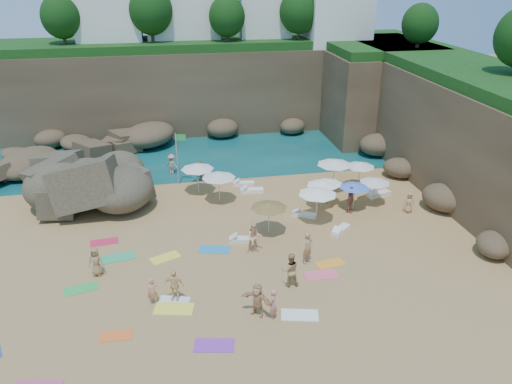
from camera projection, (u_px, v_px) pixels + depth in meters
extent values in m
plane|color=tan|center=(233.00, 245.00, 30.37)|extent=(120.00, 120.00, 0.00)
plane|color=#0C4751|center=(195.00, 112.00, 57.15)|extent=(120.00, 120.00, 0.00)
cube|color=brown|center=(216.00, 87.00, 51.35)|extent=(44.00, 8.00, 8.00)
cube|color=brown|center=(457.00, 126.00, 39.05)|extent=(8.00, 30.00, 8.00)
cube|color=brown|center=(373.00, 92.00, 49.42)|extent=(10.00, 12.00, 8.00)
cube|color=white|center=(109.00, 19.00, 47.73)|extent=(6.00, 5.00, 5.50)
cube|color=white|center=(182.00, 11.00, 49.60)|extent=(7.00, 6.00, 6.50)
cube|color=white|center=(262.00, 18.00, 50.37)|extent=(5.00, 5.00, 5.00)
cube|color=white|center=(335.00, 14.00, 49.55)|extent=(6.00, 6.00, 6.00)
sphere|color=#11380F|center=(61.00, 16.00, 45.08)|extent=(3.60, 3.60, 3.60)
sphere|color=#11380F|center=(151.00, 10.00, 46.27)|extent=(4.05, 4.05, 4.05)
sphere|color=#11380F|center=(227.00, 16.00, 46.79)|extent=(3.42, 3.42, 3.42)
sphere|color=#11380F|center=(299.00, 12.00, 47.84)|extent=(3.78, 3.78, 3.78)
sphere|color=#11380F|center=(420.00, 24.00, 43.34)|extent=(3.15, 3.15, 3.15)
cylinder|color=white|center=(24.00, 94.00, 52.86)|extent=(0.10, 0.10, 6.00)
cylinder|color=white|center=(39.00, 93.00, 53.11)|extent=(0.10, 0.10, 6.00)
cylinder|color=white|center=(53.00, 92.00, 53.36)|extent=(0.10, 0.10, 6.00)
cylinder|color=silver|center=(177.00, 159.00, 37.77)|extent=(0.08, 0.08, 4.12)
cube|color=green|center=(181.00, 137.00, 37.11)|extent=(0.70, 0.27, 0.46)
cylinder|color=silver|center=(198.00, 180.00, 36.73)|extent=(0.06, 0.06, 2.16)
cone|color=silver|center=(197.00, 167.00, 36.30)|extent=(2.43, 2.43, 0.37)
cylinder|color=silver|center=(334.00, 176.00, 37.18)|extent=(0.07, 0.07, 2.32)
cone|color=silver|center=(335.00, 162.00, 36.72)|extent=(2.60, 2.60, 0.40)
cylinder|color=silver|center=(359.00, 176.00, 37.57)|extent=(0.06, 0.06, 1.98)
cone|color=silver|center=(360.00, 165.00, 37.17)|extent=(2.22, 2.22, 0.34)
cylinder|color=silver|center=(374.00, 192.00, 35.03)|extent=(0.06, 0.06, 1.89)
cone|color=silver|center=(375.00, 181.00, 34.66)|extent=(2.12, 2.12, 0.32)
cylinder|color=silver|center=(442.00, 172.00, 37.83)|extent=(0.07, 0.07, 2.34)
cone|color=silver|center=(445.00, 158.00, 37.36)|extent=(2.63, 2.63, 0.40)
cylinder|color=silver|center=(219.00, 188.00, 35.33)|extent=(0.06, 0.06, 2.14)
cone|color=silver|center=(219.00, 175.00, 34.90)|extent=(2.40, 2.40, 0.36)
cylinder|color=silver|center=(269.00, 219.00, 31.14)|extent=(0.06, 0.06, 2.08)
cone|color=red|center=(269.00, 205.00, 30.73)|extent=(2.33, 2.33, 0.35)
cylinder|color=silver|center=(321.00, 195.00, 34.62)|extent=(0.06, 0.06, 1.90)
cone|color=white|center=(322.00, 183.00, 34.24)|extent=(2.13, 2.13, 0.32)
cylinder|color=silver|center=(328.00, 193.00, 35.13)|extent=(0.05, 0.05, 1.78)
cone|color=white|center=(329.00, 182.00, 34.77)|extent=(1.99, 1.99, 0.30)
cylinder|color=silver|center=(354.00, 197.00, 34.35)|extent=(0.05, 0.05, 1.87)
cone|color=#4171DE|center=(355.00, 185.00, 33.98)|extent=(2.09, 2.09, 0.32)
cylinder|color=silver|center=(317.00, 206.00, 32.61)|extent=(0.07, 0.07, 2.24)
cone|color=white|center=(318.00, 192.00, 32.17)|extent=(2.52, 2.52, 0.38)
cube|color=white|center=(252.00, 190.00, 37.27)|extent=(1.74, 0.65, 0.27)
cube|color=white|center=(244.00, 184.00, 38.45)|extent=(1.66, 0.71, 0.25)
cube|color=white|center=(379.00, 194.00, 36.66)|extent=(1.93, 1.09, 0.28)
cube|color=white|center=(243.00, 240.00, 30.65)|extent=(1.75, 0.86, 0.26)
cube|color=white|center=(304.00, 214.00, 33.73)|extent=(1.67, 1.30, 0.25)
cube|color=white|center=(341.00, 230.00, 31.81)|extent=(1.53, 1.45, 0.25)
cube|color=orange|center=(116.00, 336.00, 22.93)|extent=(1.52, 0.80, 0.03)
cube|color=#31AC6B|center=(119.00, 257.00, 29.02)|extent=(2.08, 1.31, 0.03)
cube|color=#FFFD43|center=(174.00, 309.00, 24.71)|extent=(2.10, 1.38, 0.03)
cube|color=white|center=(174.00, 301.00, 25.29)|extent=(1.72, 1.19, 0.03)
cube|color=purple|center=(214.00, 345.00, 22.35)|extent=(1.94, 1.23, 0.03)
cube|color=#D8264B|center=(104.00, 242.00, 30.62)|extent=(1.74, 1.01, 0.03)
cube|color=#2587C8|center=(214.00, 249.00, 29.83)|extent=(2.00, 1.36, 0.03)
cube|color=#FA6177|center=(321.00, 275.00, 27.40)|extent=(1.82, 0.93, 0.03)
cube|color=#FF9F28|center=(330.00, 263.00, 28.43)|extent=(1.74, 1.05, 0.03)
cube|color=green|center=(81.00, 289.00, 26.22)|extent=(1.83, 1.21, 0.03)
cube|color=#F5F040|center=(165.00, 258.00, 29.00)|extent=(1.90, 1.46, 0.03)
cube|color=white|center=(300.00, 315.00, 24.27)|extent=(1.97, 1.30, 0.03)
imported|color=tan|center=(153.00, 292.00, 24.79)|extent=(0.59, 0.44, 1.49)
imported|color=tan|center=(290.00, 270.00, 26.15)|extent=(0.96, 0.76, 1.93)
imported|color=tan|center=(172.00, 164.00, 40.28)|extent=(1.09, 1.04, 1.65)
imported|color=#95584A|center=(350.00, 199.00, 33.96)|extent=(1.04, 1.16, 1.89)
imported|color=tan|center=(409.00, 203.00, 34.00)|extent=(0.82, 0.67, 1.47)
imported|color=#A48252|center=(199.00, 171.00, 38.86)|extent=(1.63, 0.87, 1.69)
imported|color=tan|center=(273.00, 304.00, 23.75)|extent=(0.66, 0.72, 1.65)
imported|color=#FACD8E|center=(175.00, 296.00, 25.34)|extent=(1.45, 1.92, 0.42)
imported|color=#99754C|center=(97.00, 271.00, 27.33)|extent=(1.19, 1.80, 0.44)
imported|color=tan|center=(257.00, 311.00, 24.24)|extent=(2.32, 2.34, 0.46)
imported|color=tan|center=(307.00, 259.00, 28.46)|extent=(1.64, 1.96, 0.45)
imported|color=#F5BC8B|center=(254.00, 246.00, 29.48)|extent=(1.01, 1.92, 0.71)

